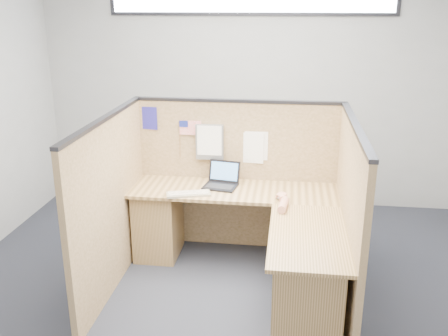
# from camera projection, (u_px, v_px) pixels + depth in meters

# --- Properties ---
(floor) EXTENTS (5.00, 5.00, 0.00)m
(floor) POSITION_uv_depth(u_px,v_px,m) (224.00, 296.00, 4.31)
(floor) COLOR #20252E
(floor) RESTS_ON ground
(wall_back) EXTENTS (5.00, 0.00, 5.00)m
(wall_back) POSITION_uv_depth(u_px,v_px,m) (249.00, 91.00, 5.98)
(wall_back) COLOR #9C9FA1
(wall_back) RESTS_ON floor
(wall_front) EXTENTS (5.00, 0.00, 5.00)m
(wall_front) POSITION_uv_depth(u_px,v_px,m) (140.00, 307.00, 1.75)
(wall_front) COLOR #9C9FA1
(wall_front) RESTS_ON floor
(cubicle_partitions) EXTENTS (2.06, 1.83, 1.53)m
(cubicle_partitions) POSITION_uv_depth(u_px,v_px,m) (231.00, 195.00, 4.47)
(cubicle_partitions) COLOR brown
(cubicle_partitions) RESTS_ON floor
(l_desk) EXTENTS (1.95, 1.75, 0.73)m
(l_desk) POSITION_uv_depth(u_px,v_px,m) (249.00, 241.00, 4.43)
(l_desk) COLOR brown
(l_desk) RESTS_ON floor
(laptop) EXTENTS (0.34, 0.34, 0.22)m
(laptop) POSITION_uv_depth(u_px,v_px,m) (221.00, 180.00, 4.80)
(laptop) COLOR black
(laptop) RESTS_ON l_desk
(keyboard) EXTENTS (0.42, 0.25, 0.03)m
(keyboard) POSITION_uv_depth(u_px,v_px,m) (188.00, 194.00, 4.57)
(keyboard) COLOR gray
(keyboard) RESTS_ON l_desk
(mouse) EXTENTS (0.12, 0.09, 0.04)m
(mouse) POSITION_uv_depth(u_px,v_px,m) (282.00, 198.00, 4.46)
(mouse) COLOR #B5B5BA
(mouse) RESTS_ON l_desk
(hand_forearm) EXTENTS (0.11, 0.38, 0.08)m
(hand_forearm) POSITION_uv_depth(u_px,v_px,m) (283.00, 202.00, 4.33)
(hand_forearm) COLOR tan
(hand_forearm) RESTS_ON l_desk
(blue_poster) EXTENTS (0.17, 0.02, 0.23)m
(blue_poster) POSITION_uv_depth(u_px,v_px,m) (149.00, 118.00, 4.91)
(blue_poster) COLOR navy
(blue_poster) RESTS_ON cubicle_partitions
(american_flag) EXTENTS (0.22, 0.01, 0.38)m
(american_flag) POSITION_uv_depth(u_px,v_px,m) (188.00, 129.00, 4.88)
(american_flag) COLOR olive
(american_flag) RESTS_ON cubicle_partitions
(file_holder) EXTENTS (0.27, 0.05, 0.35)m
(file_holder) POSITION_uv_depth(u_px,v_px,m) (210.00, 142.00, 4.88)
(file_holder) COLOR slate
(file_holder) RESTS_ON cubicle_partitions
(paper_left) EXTENTS (0.23, 0.01, 0.29)m
(paper_left) POSITION_uv_depth(u_px,v_px,m) (256.00, 146.00, 4.85)
(paper_left) COLOR white
(paper_left) RESTS_ON cubicle_partitions
(paper_right) EXTENTS (0.24, 0.03, 0.31)m
(paper_right) POSITION_uv_depth(u_px,v_px,m) (251.00, 148.00, 4.87)
(paper_right) COLOR white
(paper_right) RESTS_ON cubicle_partitions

